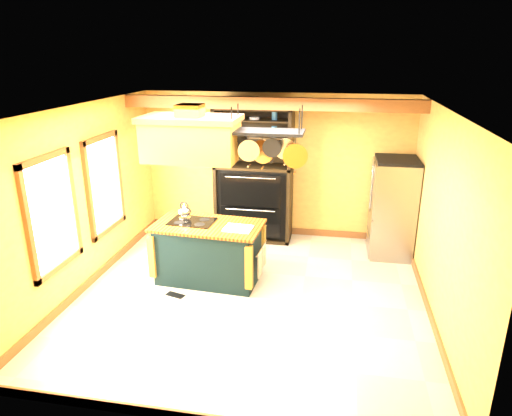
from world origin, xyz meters
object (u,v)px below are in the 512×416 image
(kitchen_island, at_px, (209,251))
(hutch, at_px, (254,189))
(pot_rack, at_px, (268,141))
(refrigerator, at_px, (392,210))
(range_hood, at_px, (191,137))

(kitchen_island, distance_m, hutch, 1.94)
(pot_rack, distance_m, refrigerator, 2.83)
(kitchen_island, xyz_separation_m, refrigerator, (2.86, 1.51, 0.34))
(range_hood, distance_m, hutch, 2.32)
(pot_rack, bearing_deg, range_hood, -180.00)
(kitchen_island, xyz_separation_m, range_hood, (-0.20, -0.00, 1.77))
(refrigerator, relative_size, hutch, 0.67)
(hutch, bearing_deg, refrigerator, -7.57)
(kitchen_island, distance_m, pot_rack, 1.98)
(hutch, bearing_deg, pot_rack, -73.65)
(range_hood, distance_m, refrigerator, 3.70)
(range_hood, bearing_deg, pot_rack, 0.00)
(kitchen_island, height_order, range_hood, range_hood)
(pot_rack, height_order, hutch, pot_rack)
(pot_rack, relative_size, refrigerator, 0.67)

